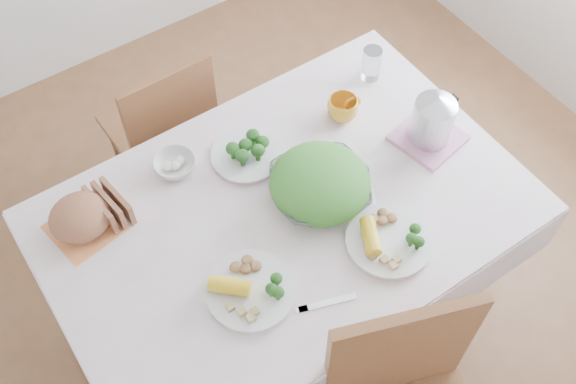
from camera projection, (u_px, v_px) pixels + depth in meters
floor at (287, 311)px, 2.76m from camera, size 3.60×3.60×0.00m
dining_table at (287, 268)px, 2.45m from camera, size 1.40×0.90×0.75m
tablecloth at (286, 211)px, 2.14m from camera, size 1.50×1.00×0.01m
chair_far at (157, 119)px, 2.74m from camera, size 0.40×0.40×0.86m
salad_bowl at (320, 188)px, 2.14m from camera, size 0.38×0.38×0.07m
dinner_plate_left at (251, 291)px, 1.96m from camera, size 0.36×0.36×0.02m
dinner_plate_right at (389, 241)px, 2.06m from camera, size 0.38×0.38×0.02m
broccoli_plate at (246, 156)px, 2.25m from camera, size 0.29×0.29×0.02m
napkin at (85, 228)px, 2.10m from camera, size 0.23×0.23×0.00m
bread_loaf at (80, 218)px, 2.05m from camera, size 0.20×0.19×0.11m
fruit_bowl at (175, 165)px, 2.21m from camera, size 0.17×0.17×0.04m
yellow_mug at (343, 108)px, 2.32m from camera, size 0.14×0.14×0.09m
glass_tumbler at (371, 64)px, 2.41m from camera, size 0.08×0.08×0.13m
pink_tray at (428, 138)px, 2.29m from camera, size 0.24×0.24×0.02m
electric_kettle at (434, 116)px, 2.20m from camera, size 0.17×0.17×0.19m
fork_right at (371, 194)px, 2.17m from camera, size 0.12×0.20×0.00m
knife at (327, 303)px, 1.95m from camera, size 0.17×0.08×0.00m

